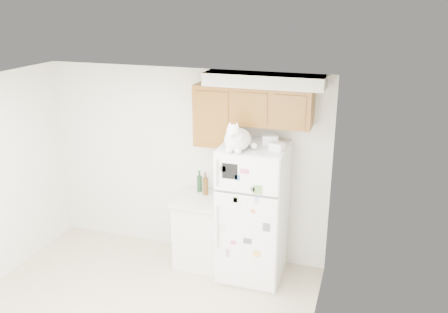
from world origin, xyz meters
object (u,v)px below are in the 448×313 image
at_px(storage_box_back, 270,139).
at_px(bottle_green, 199,181).
at_px(cat, 237,139).
at_px(bottle_amber, 205,183).
at_px(base_counter, 202,230).
at_px(storage_box_front, 277,147).
at_px(refrigerator, 253,212).

bearing_deg(storage_box_back, bottle_green, 158.87).
relative_size(cat, storage_box_back, 2.92).
xyz_separation_m(cat, storage_box_back, (0.29, 0.38, -0.09)).
relative_size(storage_box_back, bottle_green, 0.62).
bearing_deg(bottle_amber, base_counter, -95.82).
xyz_separation_m(base_counter, cat, (0.55, -0.31, 1.38)).
distance_m(cat, storage_box_front, 0.45).
bearing_deg(storage_box_back, bottle_amber, 163.05).
xyz_separation_m(refrigerator, bottle_amber, (-0.68, 0.19, 0.22)).
bearing_deg(cat, storage_box_front, 18.47).
bearing_deg(base_counter, bottle_amber, 84.18).
bearing_deg(bottle_green, base_counter, -62.88).
height_order(storage_box_back, storage_box_front, storage_box_back).
height_order(base_counter, storage_box_back, storage_box_back).
relative_size(refrigerator, storage_box_front, 11.33).
xyz_separation_m(base_counter, storage_box_back, (0.84, 0.08, 1.29)).
height_order(refrigerator, base_counter, refrigerator).
bearing_deg(bottle_green, storage_box_back, -6.97).
bearing_deg(storage_box_front, bottle_green, 176.28).
xyz_separation_m(refrigerator, storage_box_front, (0.28, -0.09, 0.89)).
xyz_separation_m(refrigerator, bottle_green, (-0.79, 0.26, 0.21)).
bearing_deg(refrigerator, bottle_green, 161.49).
distance_m(refrigerator, bottle_green, 0.86).
bearing_deg(bottle_amber, cat, -38.13).
distance_m(refrigerator, bottle_amber, 0.74).
relative_size(base_counter, cat, 1.75).
relative_size(bottle_green, bottle_amber, 0.95).
distance_m(cat, storage_box_back, 0.49).
xyz_separation_m(refrigerator, base_counter, (-0.69, 0.07, -0.39)).
bearing_deg(cat, storage_box_back, 52.45).
distance_m(refrigerator, cat, 1.02).
height_order(storage_box_back, bottle_amber, storage_box_back).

